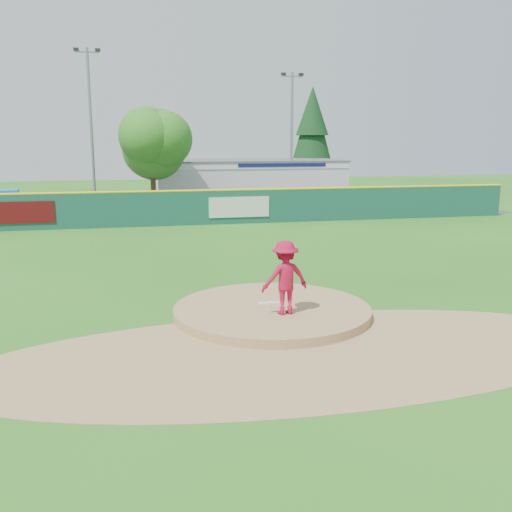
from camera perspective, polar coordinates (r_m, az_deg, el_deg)
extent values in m
plane|color=#286B19|center=(16.06, 1.59, -5.93)|extent=(120.00, 120.00, 0.00)
cylinder|color=#9E774C|center=(16.06, 1.59, -5.93)|extent=(5.50, 5.50, 0.50)
cube|color=white|center=(16.26, 1.33, -4.71)|extent=(0.60, 0.15, 0.04)
cylinder|color=#9E774C|center=(13.34, 4.84, -9.63)|extent=(15.40, 15.40, 0.01)
cube|color=#38383A|center=(42.29, -7.56, 4.80)|extent=(44.00, 16.00, 0.02)
imported|color=#A90E30|center=(15.12, 2.92, -2.17)|extent=(1.36, 0.89, 1.98)
imported|color=silver|center=(37.81, -11.67, 5.02)|extent=(5.75, 4.06, 1.46)
cube|color=silver|center=(47.98, -0.97, 7.57)|extent=(15.00, 8.00, 3.20)
cube|color=white|center=(43.98, 0.12, 9.06)|extent=(15.00, 0.06, 0.55)
cube|color=#0F194C|center=(44.43, 2.67, 9.07)|extent=(7.00, 0.03, 0.28)
cube|color=#59595B|center=(47.89, -0.97, 9.54)|extent=(15.20, 8.20, 0.12)
cube|color=#530B0E|center=(33.47, -22.55, 4.03)|extent=(3.60, 0.04, 1.20)
cube|color=silver|center=(33.61, -1.69, 4.92)|extent=(3.60, 0.04, 1.20)
cube|color=blue|center=(39.59, -23.53, 6.01)|extent=(1.15, 1.15, 0.11)
cube|color=gray|center=(39.66, -23.43, 4.74)|extent=(1.10, 1.10, 1.68)
cube|color=blue|center=(38.19, -23.84, 4.70)|extent=(0.63, 2.34, 1.62)
cube|color=#16483D|center=(33.29, -6.14, 4.79)|extent=(40.00, 0.10, 2.00)
cylinder|color=yellow|center=(33.19, -6.18, 6.51)|extent=(40.00, 0.14, 0.14)
cylinder|color=#382314|center=(40.04, -10.20, 6.21)|extent=(0.36, 0.36, 2.60)
sphere|color=#387F23|center=(39.89, -10.37, 10.88)|extent=(5.60, 5.60, 5.60)
cylinder|color=#382314|center=(53.71, 5.53, 7.07)|extent=(0.40, 0.40, 1.60)
cone|color=#113A16|center=(53.57, 5.63, 12.15)|extent=(4.40, 4.40, 7.90)
cylinder|color=gray|center=(41.91, -16.13, 11.93)|extent=(0.20, 0.20, 11.00)
cube|color=gray|center=(42.32, -16.54, 18.97)|extent=(1.60, 0.10, 0.10)
cube|color=black|center=(42.39, -17.55, 19.11)|extent=(0.35, 0.25, 0.20)
cube|color=black|center=(42.31, -15.55, 19.23)|extent=(0.35, 0.25, 0.20)
cylinder|color=gray|center=(45.69, 3.57, 11.63)|extent=(0.20, 0.20, 10.00)
cube|color=gray|center=(45.95, 3.65, 17.50)|extent=(1.60, 0.10, 0.10)
cube|color=black|center=(45.78, 2.77, 17.72)|extent=(0.35, 0.25, 0.20)
cube|color=black|center=(46.17, 4.52, 17.65)|extent=(0.35, 0.25, 0.20)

